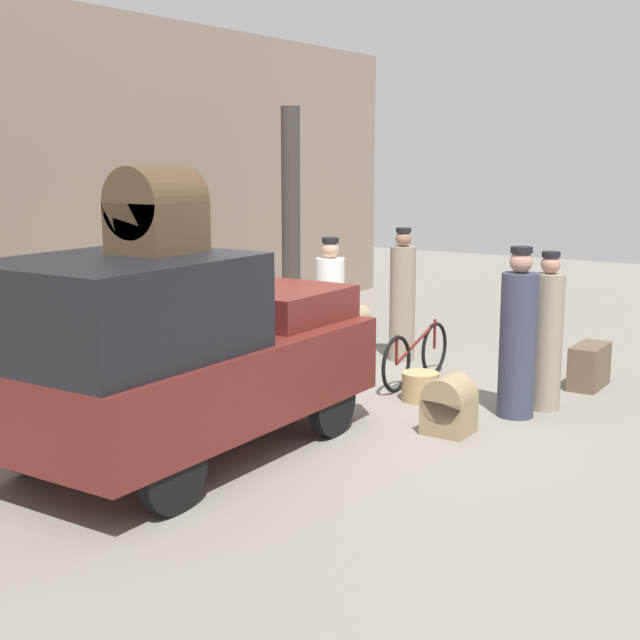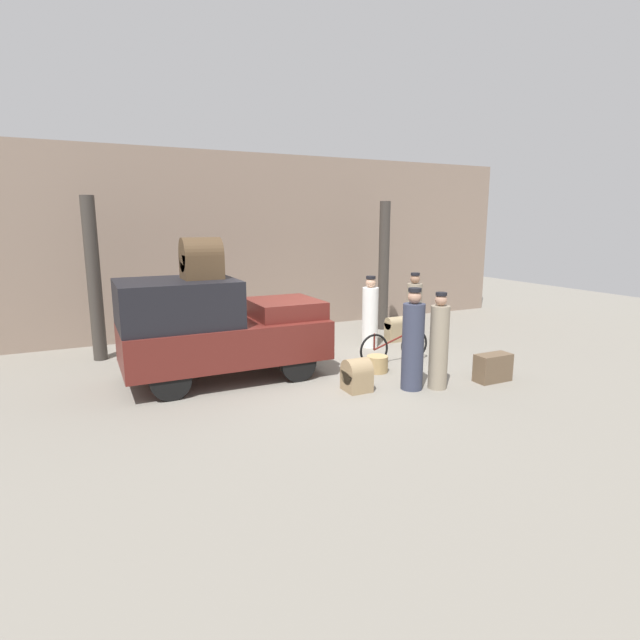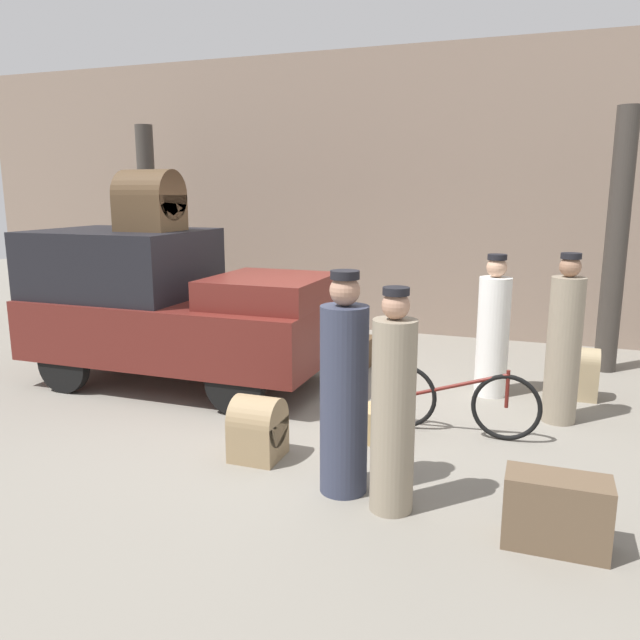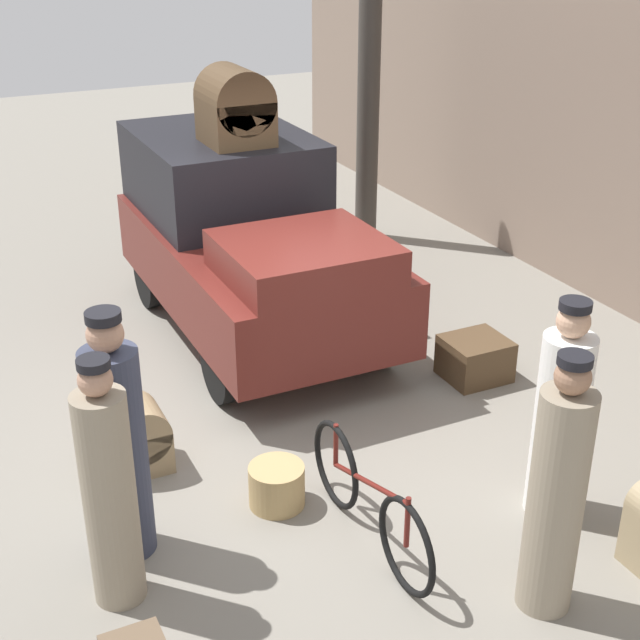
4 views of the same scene
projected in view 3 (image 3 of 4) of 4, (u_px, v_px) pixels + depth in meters
name	position (u px, v px, depth m)	size (l,w,h in m)	color
ground_plane	(297.00, 408.00, 6.78)	(30.00, 30.00, 0.00)	gray
station_building_facade	(389.00, 194.00, 10.08)	(16.00, 0.15, 4.50)	gray
canopy_pillar_left	(149.00, 231.00, 10.15)	(0.27, 0.27, 3.33)	#38332D
canopy_pillar_right	(616.00, 243.00, 7.86)	(0.27, 0.27, 3.33)	#38332D
truck	(168.00, 304.00, 7.53)	(3.59, 1.74, 1.85)	black
bicycle	(454.00, 401.00, 6.00)	(1.62, 0.04, 0.69)	black
wicker_basket	(377.00, 423.00, 5.90)	(0.40, 0.40, 0.31)	tan
conductor_in_dark_uniform	(393.00, 410.00, 4.48)	(0.32, 0.32, 1.67)	gray
porter_with_bicycle	(493.00, 332.00, 7.08)	(0.36, 0.36, 1.62)	white
porter_carrying_trunk	(344.00, 393.00, 4.76)	(0.37, 0.37, 1.74)	#33384C
porter_standing_middle	(564.00, 346.00, 6.23)	(0.33, 0.33, 1.72)	gray
suitcase_black_upright	(556.00, 512.00, 4.09)	(0.67, 0.32, 0.50)	brown
trunk_barrel_dark	(573.00, 371.00, 7.06)	(0.54, 0.30, 0.59)	#9E8966
trunk_large_brown	(258.00, 428.00, 5.47)	(0.41, 0.43, 0.56)	#937A56
trunk_wicker_pale	(353.00, 352.00, 8.38)	(0.50, 0.55, 0.38)	#4C3823
trunk_on_truck_roof	(150.00, 202.00, 7.34)	(0.66, 0.59, 0.71)	#4C3823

